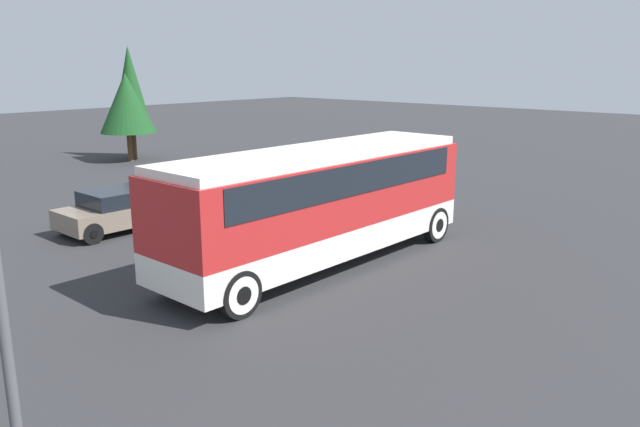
% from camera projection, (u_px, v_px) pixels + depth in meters
% --- Properties ---
extents(ground_plane, '(120.00, 120.00, 0.00)m').
position_uv_depth(ground_plane, '(320.00, 264.00, 17.22)').
color(ground_plane, '#2D2D30').
extents(tour_bus, '(9.91, 2.63, 3.21)m').
position_uv_depth(tour_bus, '(322.00, 195.00, 16.83)').
color(tour_bus, silver).
rests_on(tour_bus, ground_plane).
extents(parked_car_near, '(4.20, 1.92, 1.34)m').
position_uv_depth(parked_car_near, '(257.00, 190.00, 23.86)').
color(parked_car_near, black).
rests_on(parked_car_near, ground_plane).
extents(parked_car_mid, '(4.27, 1.96, 1.37)m').
position_uv_depth(parked_car_mid, '(124.00, 209.00, 20.69)').
color(parked_car_mid, '#7A6B5B').
rests_on(parked_car_mid, ground_plane).
extents(tree_center, '(2.21, 2.21, 6.33)m').
position_uv_depth(tree_center, '(130.00, 89.00, 35.52)').
color(tree_center, brown).
rests_on(tree_center, ground_plane).
extents(tree_right, '(3.05, 3.05, 4.86)m').
position_uv_depth(tree_right, '(127.00, 103.00, 34.40)').
color(tree_right, brown).
rests_on(tree_right, ground_plane).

